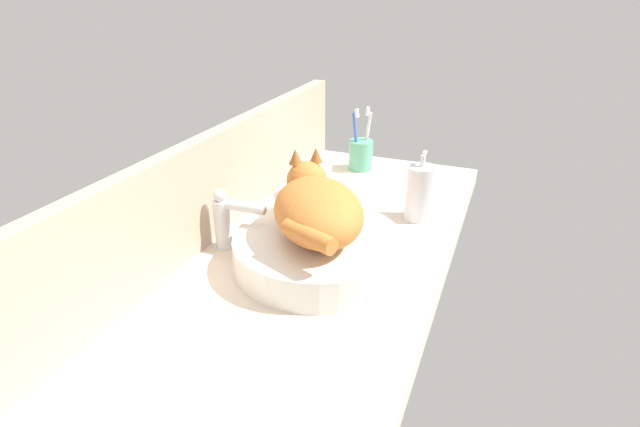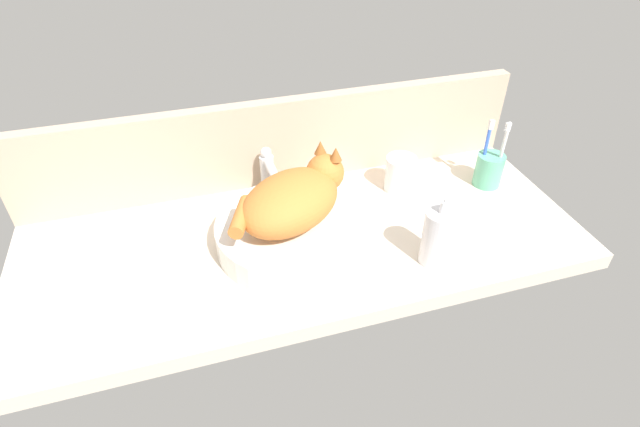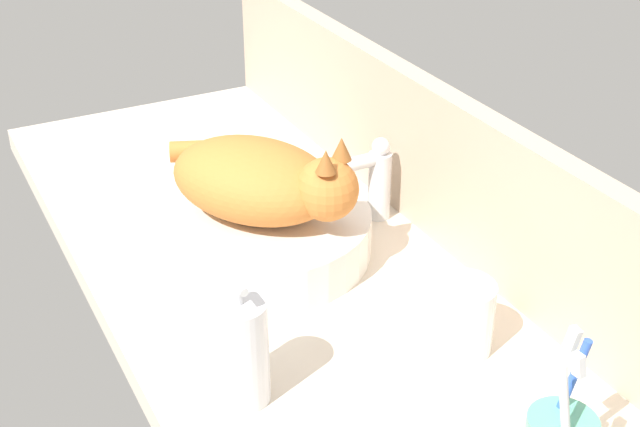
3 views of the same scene
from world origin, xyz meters
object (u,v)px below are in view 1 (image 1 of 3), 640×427
at_px(sink_basin, 318,250).
at_px(soap_dispenser, 420,193).
at_px(cat, 316,207).
at_px(faucet, 227,217).
at_px(toothbrush_cup, 361,154).
at_px(water_glass, 317,181).

height_order(sink_basin, soap_dispenser, soap_dispenser).
height_order(cat, faucet, cat).
bearing_deg(cat, toothbrush_cup, 8.26).
height_order(faucet, toothbrush_cup, toothbrush_cup).
xyz_separation_m(sink_basin, water_glass, (0.33, 0.13, 0.01)).
distance_m(cat, toothbrush_cup, 0.56).
distance_m(cat, soap_dispenser, 0.32).
height_order(soap_dispenser, water_glass, soap_dispenser).
bearing_deg(toothbrush_cup, water_glass, 168.66).
bearing_deg(cat, faucet, 95.46).
xyz_separation_m(faucet, water_glass, (0.33, -0.07, -0.03)).
distance_m(faucet, water_glass, 0.34).
relative_size(sink_basin, faucet, 2.50).
xyz_separation_m(faucet, soap_dispenser, (0.29, -0.35, -0.01)).
bearing_deg(soap_dispenser, sink_basin, 153.28).
bearing_deg(soap_dispenser, faucet, 130.21).
relative_size(toothbrush_cup, water_glass, 2.00).
xyz_separation_m(cat, soap_dispenser, (0.27, -0.15, -0.06)).
bearing_deg(faucet, soap_dispenser, -49.79).
height_order(soap_dispenser, toothbrush_cup, toothbrush_cup).
distance_m(soap_dispenser, toothbrush_cup, 0.36).
bearing_deg(sink_basin, toothbrush_cup, 8.92).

